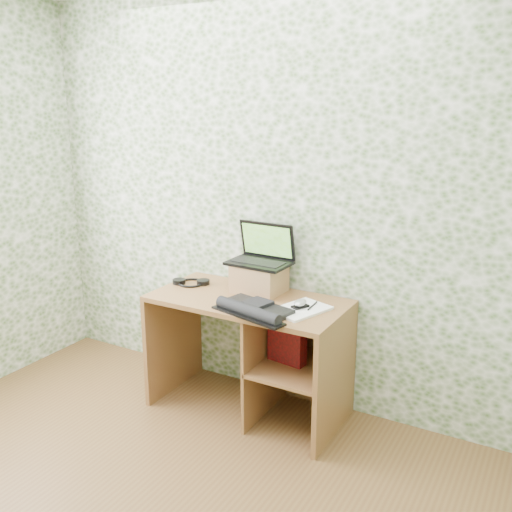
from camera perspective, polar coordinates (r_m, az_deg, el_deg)
The scene contains 10 objects.
wall_back at distance 3.61m, azimuth 1.67°, elevation 5.45°, with size 3.50×3.50×0.00m, color silver.
desk at distance 3.57m, azimuth 0.56°, elevation -8.39°, with size 1.20×0.60×0.75m.
riser at distance 3.58m, azimuth 0.32°, elevation -2.22°, with size 0.30×0.25×0.18m, color #926241.
laptop at distance 3.57m, azimuth 0.64°, elevation 0.23°, with size 0.38×0.27×0.25m.
keyboard at distance 3.25m, azimuth -0.25°, elevation -5.32°, with size 0.50×0.35×0.07m.
headphones at distance 3.77m, azimuth -6.50°, elevation -2.64°, with size 0.23×0.23×0.03m.
notepad at distance 3.30m, azimuth 4.47°, elevation -5.36°, with size 0.23×0.32×0.02m, color white.
mouse at distance 3.30m, azimuth 4.45°, elevation -4.85°, with size 0.06×0.10×0.04m, color silver.
pen at distance 3.33m, azimuth 5.67°, elevation -4.97°, with size 0.01×0.01×0.15m, color black.
red_box at distance 3.45m, azimuth 3.13°, elevation -8.41°, with size 0.24×0.08×0.28m, color #9B0E11.
Camera 1 is at (1.66, -1.40, 1.92)m, focal length 40.00 mm.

